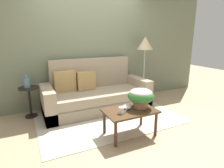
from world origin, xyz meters
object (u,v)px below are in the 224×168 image
at_px(coffee_mug, 122,110).
at_px(snack_bowl, 127,107).
at_px(side_table, 29,97).
at_px(potted_plant, 141,96).
at_px(coffee_table, 130,114).
at_px(floor_lamp, 145,48).
at_px(couch, 95,94).
at_px(table_vase, 27,82).

relative_size(coffee_mug, snack_bowl, 0.91).
relative_size(side_table, snack_bowl, 4.18).
xyz_separation_m(potted_plant, coffee_mug, (-0.39, -0.07, -0.15)).
relative_size(coffee_table, floor_lamp, 0.54).
relative_size(side_table, potted_plant, 1.44).
distance_m(couch, coffee_table, 1.31).
bearing_deg(snack_bowl, floor_lamp, 46.77).
relative_size(coffee_table, side_table, 1.36).
distance_m(coffee_table, side_table, 2.01).
xyz_separation_m(floor_lamp, table_vase, (-2.65, 0.02, -0.57)).
bearing_deg(potted_plant, couch, 103.09).
relative_size(couch, snack_bowl, 15.43).
bearing_deg(side_table, table_vase, -135.53).
relative_size(potted_plant, coffee_mug, 3.19).
xyz_separation_m(coffee_table, potted_plant, (0.21, 0.02, 0.26)).
height_order(couch, table_vase, couch).
bearing_deg(coffee_table, table_vase, 134.68).
height_order(couch, snack_bowl, couch).
bearing_deg(couch, floor_lamp, 4.63).
bearing_deg(floor_lamp, table_vase, 179.54).
distance_m(couch, table_vase, 1.38).
bearing_deg(couch, coffee_table, -85.98).
distance_m(side_table, table_vase, 0.29).
relative_size(coffee_table, potted_plant, 1.96).
bearing_deg(potted_plant, table_vase, 139.01).
distance_m(coffee_table, table_vase, 2.04).
bearing_deg(table_vase, snack_bowl, -44.85).
relative_size(floor_lamp, table_vase, 6.16).
xyz_separation_m(couch, side_table, (-1.30, 0.15, 0.10)).
distance_m(floor_lamp, table_vase, 2.71).
distance_m(side_table, coffee_mug, 1.93).
height_order(coffee_table, side_table, side_table).
distance_m(snack_bowl, table_vase, 1.96).
xyz_separation_m(coffee_table, table_vase, (-1.41, 1.43, 0.34)).
relative_size(couch, table_vase, 8.97).
height_order(floor_lamp, snack_bowl, floor_lamp).
relative_size(coffee_table, table_vase, 3.29).
bearing_deg(floor_lamp, couch, -175.37).
height_order(potted_plant, snack_bowl, potted_plant).
bearing_deg(side_table, snack_bowl, -45.64).
relative_size(coffee_table, snack_bowl, 5.67).
relative_size(side_table, coffee_mug, 4.61).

